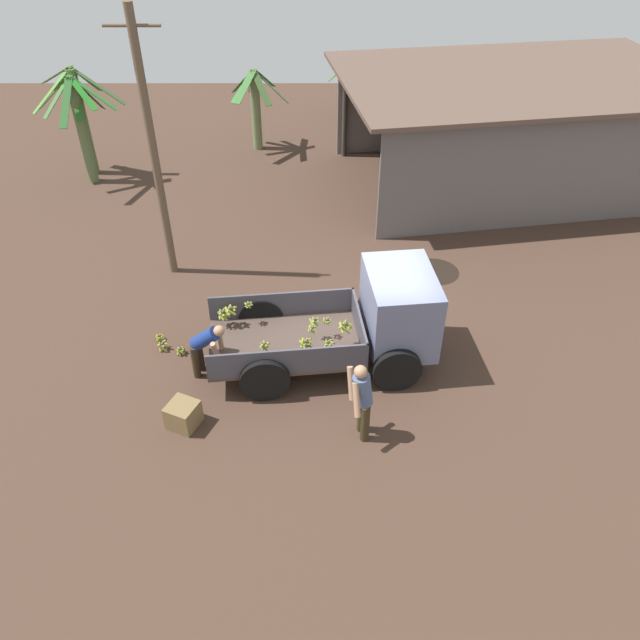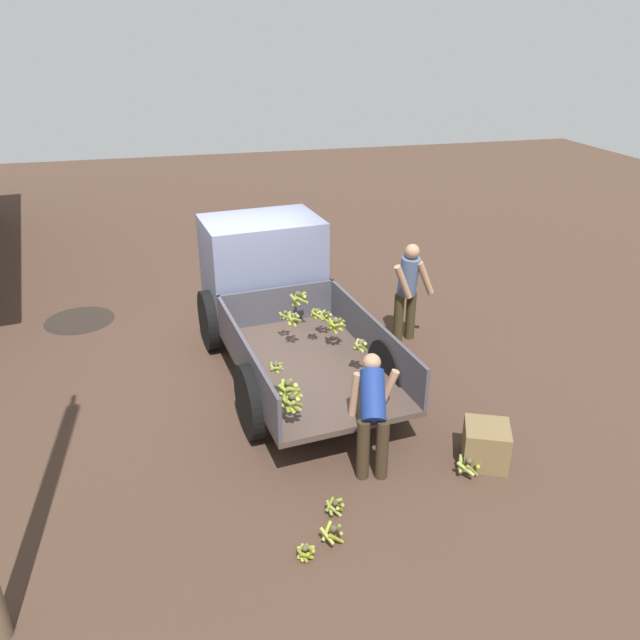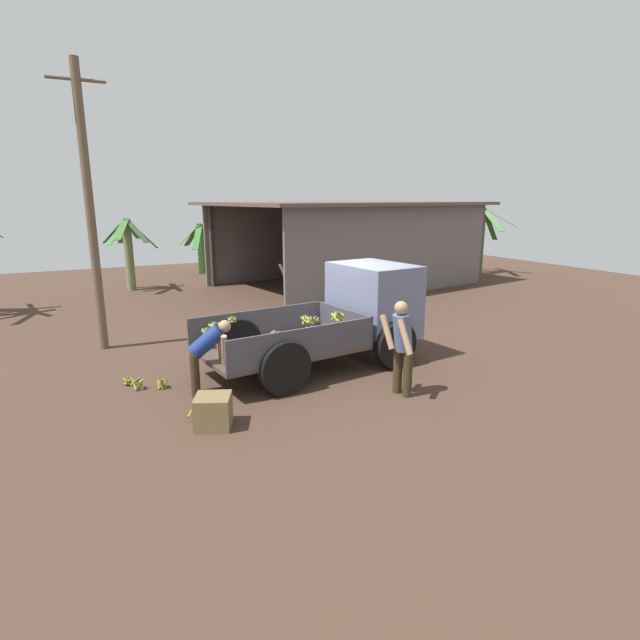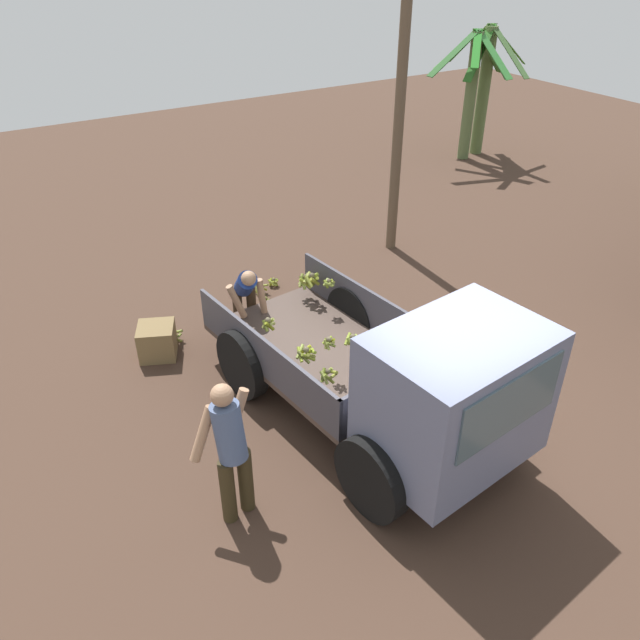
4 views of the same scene
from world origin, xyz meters
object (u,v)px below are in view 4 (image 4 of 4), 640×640
Objects in this scene: utility_pole at (401,81)px; banana_bunch_on_ground_3 at (173,336)px; person_foreground_visitor at (230,446)px; person_worker_loading at (246,294)px; cargo_truck at (418,386)px; banana_bunch_on_ground_1 at (261,288)px; banana_bunch_on_ground_0 at (274,282)px; banana_bunch_on_ground_2 at (265,301)px; wooden_crate_0 at (157,341)px.

banana_bunch_on_ground_3 is (1.01, -5.01, -3.09)m from utility_pole.
person_worker_loading is (-3.07, 1.65, -0.17)m from person_foreground_visitor.
cargo_truck reaches higher than banana_bunch_on_ground_1.
banana_bunch_on_ground_3 is (-3.53, 0.57, -0.83)m from person_foreground_visitor.
banana_bunch_on_ground_0 is at bearing -43.76° from person_foreground_visitor.
person_worker_loading is at bearing -42.38° from banana_bunch_on_ground_2.
cargo_truck reaches higher than banana_bunch_on_ground_2.
person_foreground_visitor is at bearing -105.21° from cargo_truck.
person_worker_loading reaches higher than banana_bunch_on_ground_0.
banana_bunch_on_ground_1 is 1.22× the size of banana_bunch_on_ground_2.
banana_bunch_on_ground_3 is 0.37m from wooden_crate_0.
banana_bunch_on_ground_0 is at bearing 153.06° from person_worker_loading.
person_worker_loading is (-3.41, -0.57, -0.28)m from cargo_truck.
wooden_crate_0 is (0.98, -2.50, 0.17)m from banana_bunch_on_ground_0.
banana_bunch_on_ground_1 is 2.33m from wooden_crate_0.
banana_bunch_on_ground_0 is (0.21, -2.81, -3.15)m from utility_pole.
utility_pole is at bearing 94.23° from banana_bunch_on_ground_0.
wooden_crate_0 is at bearing -59.76° from banana_bunch_on_ground_3.
cargo_truck is at bearing 27.93° from wooden_crate_0.
utility_pole is 4.59m from banana_bunch_on_ground_2.
cargo_truck is 4.32m from banana_bunch_on_ground_3.
cargo_truck is at bearing -1.10° from banana_bunch_on_ground_2.
cargo_truck is 14.20× the size of banana_bunch_on_ground_3.
person_foreground_visitor is 4.51m from banana_bunch_on_ground_2.
utility_pole is 27.80× the size of banana_bunch_on_ground_2.
banana_bunch_on_ground_1 is (-1.12, 0.78, -0.67)m from person_worker_loading.
person_foreground_visitor is 3.25× the size of wooden_crate_0.
person_worker_loading is 2.53× the size of wooden_crate_0.
banana_bunch_on_ground_0 is 0.75× the size of banana_bunch_on_ground_1.
person_worker_loading is (1.47, -3.92, -2.43)m from utility_pole.
cargo_truck is 0.76× the size of utility_pole.
banana_bunch_on_ground_2 is (0.41, -0.13, -0.03)m from banana_bunch_on_ground_1.
banana_bunch_on_ground_3 is 0.63× the size of wooden_crate_0.
cargo_truck is 4.26m from wooden_crate_0.
person_worker_loading is at bearing -35.03° from banana_bunch_on_ground_1.
person_foreground_visitor is 4.92m from banana_bunch_on_ground_1.
banana_bunch_on_ground_1 is at bearing 170.89° from cargo_truck.
banana_bunch_on_ground_2 is (-4.13, 0.08, -0.98)m from cargo_truck.
person_foreground_visitor reaches higher than banana_bunch_on_ground_2.
banana_bunch_on_ground_1 reaches higher than banana_bunch_on_ground_2.
banana_bunch_on_ground_3 reaches higher than banana_bunch_on_ground_2.
person_foreground_visitor reaches higher than banana_bunch_on_ground_1.
banana_bunch_on_ground_0 is 0.36m from banana_bunch_on_ground_1.
person_worker_loading is at bearing -39.49° from person_foreground_visitor.
cargo_truck is 8.94× the size of wooden_crate_0.
banana_bunch_on_ground_0 is 2.34m from banana_bunch_on_ground_3.
utility_pole is 3.64× the size of person_foreground_visitor.
utility_pole is 18.75× the size of banana_bunch_on_ground_3.
banana_bunch_on_ground_1 is 0.82× the size of banana_bunch_on_ground_3.
wooden_crate_0 is at bearing -68.67° from banana_bunch_on_ground_0.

